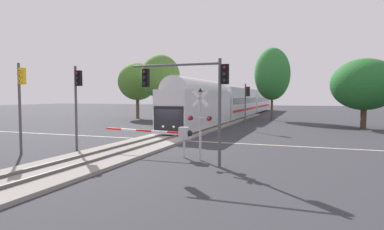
{
  "coord_description": "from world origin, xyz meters",
  "views": [
    {
      "loc": [
        11.28,
        -24.1,
        3.59
      ],
      "look_at": [
        1.85,
        1.79,
        2.0
      ],
      "focal_mm": 30.02,
      "sensor_mm": 36.0,
      "label": 1
    }
  ],
  "objects_px": {
    "commuter_train": "(239,102)",
    "traffic_signal_median": "(77,94)",
    "traffic_signal_near_left": "(21,94)",
    "maple_right_background": "(364,85)",
    "crossing_gate_near": "(174,134)",
    "pine_left_background": "(137,82)",
    "traffic_signal_far_side": "(247,99)",
    "elm_centre_background": "(272,74)",
    "traffic_signal_near_right": "(193,85)",
    "oak_behind_train": "(160,76)",
    "crossing_signal_mast": "(200,116)"
  },
  "relations": [
    {
      "from": "crossing_signal_mast",
      "to": "maple_right_background",
      "type": "relative_size",
      "value": 0.52
    },
    {
      "from": "traffic_signal_far_side",
      "to": "traffic_signal_near_left",
      "type": "distance_m",
      "value": 21.44
    },
    {
      "from": "oak_behind_train",
      "to": "pine_left_background",
      "type": "relative_size",
      "value": 1.05
    },
    {
      "from": "traffic_signal_near_right",
      "to": "oak_behind_train",
      "type": "height_order",
      "value": "oak_behind_train"
    },
    {
      "from": "commuter_train",
      "to": "oak_behind_train",
      "type": "relative_size",
      "value": 6.56
    },
    {
      "from": "traffic_signal_median",
      "to": "elm_centre_background",
      "type": "height_order",
      "value": "elm_centre_background"
    },
    {
      "from": "crossing_signal_mast",
      "to": "oak_behind_train",
      "type": "distance_m",
      "value": 28.5
    },
    {
      "from": "oak_behind_train",
      "to": "elm_centre_background",
      "type": "bearing_deg",
      "value": 29.22
    },
    {
      "from": "elm_centre_background",
      "to": "pine_left_background",
      "type": "relative_size",
      "value": 1.2
    },
    {
      "from": "maple_right_background",
      "to": "traffic_signal_far_side",
      "type": "bearing_deg",
      "value": -150.6
    },
    {
      "from": "traffic_signal_far_side",
      "to": "traffic_signal_median",
      "type": "height_order",
      "value": "traffic_signal_median"
    },
    {
      "from": "commuter_train",
      "to": "traffic_signal_median",
      "type": "height_order",
      "value": "traffic_signal_median"
    },
    {
      "from": "maple_right_background",
      "to": "traffic_signal_median",
      "type": "bearing_deg",
      "value": -130.82
    },
    {
      "from": "oak_behind_train",
      "to": "pine_left_background",
      "type": "xyz_separation_m",
      "value": [
        -6.37,
        4.72,
        -0.41
      ]
    },
    {
      "from": "traffic_signal_near_left",
      "to": "elm_centre_background",
      "type": "xyz_separation_m",
      "value": [
        11.33,
        34.66,
        3.2
      ]
    },
    {
      "from": "traffic_signal_median",
      "to": "oak_behind_train",
      "type": "distance_m",
      "value": 25.01
    },
    {
      "from": "traffic_signal_near_left",
      "to": "elm_centre_background",
      "type": "distance_m",
      "value": 36.61
    },
    {
      "from": "elm_centre_background",
      "to": "oak_behind_train",
      "type": "xyz_separation_m",
      "value": [
        -14.61,
        -8.17,
        -0.54
      ]
    },
    {
      "from": "oak_behind_train",
      "to": "maple_right_background",
      "type": "distance_m",
      "value": 25.7
    },
    {
      "from": "commuter_train",
      "to": "traffic_signal_near_right",
      "type": "distance_m",
      "value": 39.04
    },
    {
      "from": "traffic_signal_median",
      "to": "pine_left_background",
      "type": "relative_size",
      "value": 0.62
    },
    {
      "from": "crossing_gate_near",
      "to": "traffic_signal_far_side",
      "type": "relative_size",
      "value": 1.2
    },
    {
      "from": "traffic_signal_near_left",
      "to": "crossing_gate_near",
      "type": "bearing_deg",
      "value": 15.64
    },
    {
      "from": "traffic_signal_near_left",
      "to": "maple_right_background",
      "type": "height_order",
      "value": "maple_right_background"
    },
    {
      "from": "crossing_signal_mast",
      "to": "elm_centre_background",
      "type": "relative_size",
      "value": 0.37
    },
    {
      "from": "traffic_signal_median",
      "to": "traffic_signal_near_left",
      "type": "bearing_deg",
      "value": -135.74
    },
    {
      "from": "traffic_signal_median",
      "to": "pine_left_background",
      "type": "xyz_separation_m",
      "value": [
        -11.98,
        28.94,
        2.28
      ]
    },
    {
      "from": "pine_left_background",
      "to": "traffic_signal_median",
      "type": "bearing_deg",
      "value": -67.5
    },
    {
      "from": "commuter_train",
      "to": "pine_left_background",
      "type": "height_order",
      "value": "pine_left_background"
    },
    {
      "from": "traffic_signal_near_left",
      "to": "oak_behind_train",
      "type": "distance_m",
      "value": 26.83
    },
    {
      "from": "elm_centre_background",
      "to": "traffic_signal_near_right",
      "type": "bearing_deg",
      "value": -90.77
    },
    {
      "from": "traffic_signal_near_right",
      "to": "elm_centre_background",
      "type": "distance_m",
      "value": 33.94
    },
    {
      "from": "crossing_signal_mast",
      "to": "traffic_signal_median",
      "type": "distance_m",
      "value": 8.63
    },
    {
      "from": "traffic_signal_near_right",
      "to": "elm_centre_background",
      "type": "bearing_deg",
      "value": 89.23
    },
    {
      "from": "traffic_signal_far_side",
      "to": "elm_centre_background",
      "type": "bearing_deg",
      "value": 86.76
    },
    {
      "from": "elm_centre_background",
      "to": "traffic_signal_median",
      "type": "bearing_deg",
      "value": -105.52
    },
    {
      "from": "crossing_signal_mast",
      "to": "traffic_signal_median",
      "type": "xyz_separation_m",
      "value": [
        -8.53,
        0.2,
        1.25
      ]
    },
    {
      "from": "traffic_signal_near_right",
      "to": "oak_behind_train",
      "type": "xyz_separation_m",
      "value": [
        -14.15,
        25.65,
        2.25
      ]
    },
    {
      "from": "traffic_signal_near_left",
      "to": "elm_centre_background",
      "type": "bearing_deg",
      "value": 71.9
    },
    {
      "from": "traffic_signal_far_side",
      "to": "crossing_gate_near",
      "type": "bearing_deg",
      "value": -94.79
    },
    {
      "from": "crossing_gate_near",
      "to": "pine_left_background",
      "type": "height_order",
      "value": "pine_left_background"
    },
    {
      "from": "traffic_signal_near_right",
      "to": "traffic_signal_near_left",
      "type": "xyz_separation_m",
      "value": [
        -10.88,
        -0.84,
        -0.41
      ]
    },
    {
      "from": "traffic_signal_near_left",
      "to": "maple_right_background",
      "type": "xyz_separation_m",
      "value": [
        22.36,
        25.46,
        1.16
      ]
    },
    {
      "from": "traffic_signal_far_side",
      "to": "traffic_signal_median",
      "type": "bearing_deg",
      "value": -116.18
    },
    {
      "from": "crossing_gate_near",
      "to": "traffic_signal_median",
      "type": "height_order",
      "value": "traffic_signal_median"
    },
    {
      "from": "crossing_signal_mast",
      "to": "traffic_signal_far_side",
      "type": "xyz_separation_m",
      "value": [
        -0.44,
        16.66,
        0.82
      ]
    },
    {
      "from": "traffic_signal_far_side",
      "to": "oak_behind_train",
      "type": "bearing_deg",
      "value": 150.47
    },
    {
      "from": "crossing_signal_mast",
      "to": "elm_centre_background",
      "type": "xyz_separation_m",
      "value": [
        0.46,
        32.59,
        4.48
      ]
    },
    {
      "from": "traffic_signal_median",
      "to": "oak_behind_train",
      "type": "xyz_separation_m",
      "value": [
        -5.61,
        24.22,
        2.69
      ]
    },
    {
      "from": "oak_behind_train",
      "to": "maple_right_background",
      "type": "height_order",
      "value": "oak_behind_train"
    }
  ]
}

